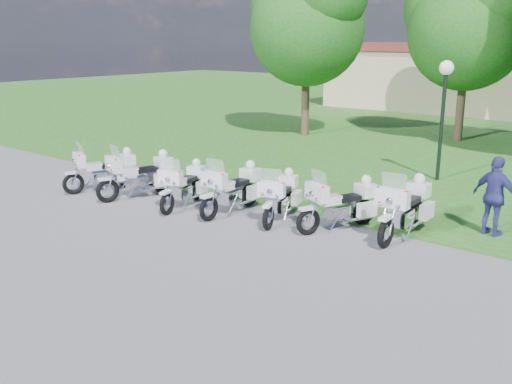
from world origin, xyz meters
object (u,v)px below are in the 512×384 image
Objects in this scene: motorcycle_6 at (405,207)px; bystander_c at (495,197)px; motorcycle_3 at (233,188)px; motorcycle_2 at (185,184)px; motorcycle_4 at (280,196)px; motorcycle_0 at (105,170)px; motorcycle_5 at (342,203)px; lamp_post at (445,90)px; motorcycle_1 at (140,174)px.

motorcycle_6 is 1.31× the size of bystander_c.
bystander_c reaches higher than motorcycle_3.
motorcycle_2 is 1.01× the size of motorcycle_4.
motorcycle_4 is at bearing -148.59° from motorcycle_0.
motorcycle_3 is 0.95× the size of motorcycle_6.
motorcycle_0 is at bearing -9.08° from motorcycle_2.
bystander_c reaches higher than motorcycle_0.
bystander_c is (10.21, 3.05, 0.29)m from motorcycle_0.
motorcycle_6 is (2.94, 0.79, 0.07)m from motorcycle_4.
motorcycle_4 is at bearing 33.86° from motorcycle_5.
motorcycle_4 is (5.71, 0.99, -0.03)m from motorcycle_0.
motorcycle_0 is 1.16× the size of bystander_c.
bystander_c is (4.50, 2.06, 0.32)m from motorcycle_4.
motorcycle_5 is at bearing 172.85° from motorcycle_4.
motorcycle_3 is at bearing 36.46° from bystander_c.
lamp_post is at bearing -40.87° from bystander_c.
motorcycle_4 is 0.98× the size of motorcycle_5.
motorcycle_2 is at bearing -120.50° from lamp_post.
lamp_post is at bearing -114.02° from motorcycle_3.
motorcycle_0 is at bearing 32.98° from motorcycle_5.
motorcycle_2 is 0.99× the size of motorcycle_5.
motorcycle_4 is 3.04m from motorcycle_6.
motorcycle_5 is (7.28, 1.29, -0.00)m from motorcycle_0.
bystander_c reaches higher than motorcycle_1.
motorcycle_4 is 4.96m from bystander_c.
motorcycle_3 is 4.37m from motorcycle_6.
bystander_c is at bearing -159.45° from motorcycle_3.
motorcycle_0 is 10.57m from lamp_post.
motorcycle_0 is 0.57× the size of lamp_post.
motorcycle_6 reaches higher than motorcycle_1.
motorcycle_3 is 7.59m from lamp_post.
motorcycle_5 is at bearing -169.96° from motorcycle_3.
motorcycle_5 is 0.56× the size of lamp_post.
motorcycle_0 reaches higher than motorcycle_2.
motorcycle_5 is 1.45m from motorcycle_6.
motorcycle_6 is 6.21m from lamp_post.
motorcycle_1 is 0.62× the size of lamp_post.
motorcycle_6 reaches higher than motorcycle_4.
motorcycle_1 reaches higher than motorcycle_5.
motorcycle_0 is at bearing -8.27° from motorcycle_4.
motorcycle_2 is 0.91× the size of motorcycle_3.
bystander_c is (5.80, 2.34, 0.28)m from motorcycle_3.
motorcycle_1 is 1.09× the size of motorcycle_5.
lamp_post is at bearing -77.60° from motorcycle_6.
motorcycle_6 is at bearing -151.47° from motorcycle_1.
bystander_c is (2.93, 1.76, 0.29)m from motorcycle_5.
motorcycle_3 is 1.33m from motorcycle_4.
motorcycle_0 is at bearing 22.76° from motorcycle_1.
motorcycle_0 is at bearing 31.14° from bystander_c.
motorcycle_3 is at bearing -149.26° from motorcycle_0.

